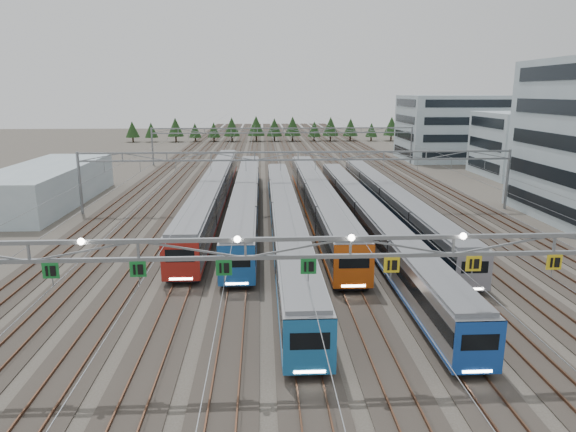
{
  "coord_description": "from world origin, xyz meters",
  "views": [
    {
      "loc": [
        -4.66,
        -26.0,
        15.37
      ],
      "look_at": [
        -2.18,
        22.86,
        3.5
      ],
      "focal_mm": 32.0,
      "sensor_mm": 36.0,
      "label": 1
    }
  ],
  "objects_px": {
    "train_a": "(215,189)",
    "train_c": "(285,217)",
    "train_b": "(246,196)",
    "gantry_mid": "(298,163)",
    "depot_bldg_mid": "(522,145)",
    "train_e": "(367,217)",
    "west_shed": "(46,185)",
    "gantry_near": "(350,252)",
    "depot_bldg_north": "(452,128)",
    "train_f": "(390,201)",
    "train_d": "(317,198)",
    "gantry_far": "(283,135)"
  },
  "relations": [
    {
      "from": "train_b",
      "to": "train_f",
      "type": "relative_size",
      "value": 1.05
    },
    {
      "from": "train_b",
      "to": "gantry_mid",
      "type": "height_order",
      "value": "gantry_mid"
    },
    {
      "from": "gantry_near",
      "to": "gantry_mid",
      "type": "distance_m",
      "value": 40.12
    },
    {
      "from": "train_d",
      "to": "depot_bldg_mid",
      "type": "bearing_deg",
      "value": 35.8
    },
    {
      "from": "train_d",
      "to": "depot_bldg_north",
      "type": "xyz_separation_m",
      "value": [
        36.85,
        54.28,
        4.97
      ]
    },
    {
      "from": "train_b",
      "to": "train_c",
      "type": "height_order",
      "value": "train_b"
    },
    {
      "from": "train_a",
      "to": "gantry_mid",
      "type": "distance_m",
      "value": 12.66
    },
    {
      "from": "gantry_mid",
      "to": "depot_bldg_north",
      "type": "distance_m",
      "value": 64.7
    },
    {
      "from": "depot_bldg_north",
      "to": "train_a",
      "type": "bearing_deg",
      "value": -136.71
    },
    {
      "from": "gantry_near",
      "to": "depot_bldg_mid",
      "type": "xyz_separation_m",
      "value": [
        43.48,
        67.08,
        -1.23
      ]
    },
    {
      "from": "gantry_far",
      "to": "west_shed",
      "type": "height_order",
      "value": "gantry_far"
    },
    {
      "from": "train_d",
      "to": "train_e",
      "type": "height_order",
      "value": "train_d"
    },
    {
      "from": "train_c",
      "to": "gantry_near",
      "type": "relative_size",
      "value": 1.04
    },
    {
      "from": "gantry_far",
      "to": "west_shed",
      "type": "bearing_deg",
      "value": -132.12
    },
    {
      "from": "train_f",
      "to": "west_shed",
      "type": "relative_size",
      "value": 1.74
    },
    {
      "from": "train_b",
      "to": "train_e",
      "type": "xyz_separation_m",
      "value": [
        13.5,
        -11.15,
        -0.14
      ]
    },
    {
      "from": "gantry_near",
      "to": "gantry_far",
      "type": "bearing_deg",
      "value": 89.97
    },
    {
      "from": "depot_bldg_mid",
      "to": "train_b",
      "type": "bearing_deg",
      "value": -151.07
    },
    {
      "from": "train_f",
      "to": "gantry_mid",
      "type": "xyz_separation_m",
      "value": [
        -11.25,
        4.13,
        4.29
      ]
    },
    {
      "from": "train_f",
      "to": "gantry_near",
      "type": "distance_m",
      "value": 38.05
    },
    {
      "from": "depot_bldg_mid",
      "to": "depot_bldg_north",
      "type": "distance_m",
      "value": 25.0
    },
    {
      "from": "west_shed",
      "to": "train_b",
      "type": "bearing_deg",
      "value": -14.27
    },
    {
      "from": "train_a",
      "to": "west_shed",
      "type": "xyz_separation_m",
      "value": [
        -23.67,
        2.28,
        0.35
      ]
    },
    {
      "from": "train_a",
      "to": "train_c",
      "type": "distance_m",
      "value": 18.6
    },
    {
      "from": "train_c",
      "to": "gantry_far",
      "type": "bearing_deg",
      "value": 87.75
    },
    {
      "from": "gantry_mid",
      "to": "train_f",
      "type": "bearing_deg",
      "value": -20.17
    },
    {
      "from": "train_b",
      "to": "train_e",
      "type": "distance_m",
      "value": 17.51
    },
    {
      "from": "train_b",
      "to": "gantry_mid",
      "type": "xyz_separation_m",
      "value": [
        6.75,
        0.78,
        4.19
      ]
    },
    {
      "from": "train_c",
      "to": "train_d",
      "type": "bearing_deg",
      "value": 64.48
    },
    {
      "from": "train_d",
      "to": "gantry_far",
      "type": "relative_size",
      "value": 0.94
    },
    {
      "from": "train_d",
      "to": "gantry_mid",
      "type": "bearing_deg",
      "value": 129.39
    },
    {
      "from": "gantry_mid",
      "to": "depot_bldg_north",
      "type": "relative_size",
      "value": 2.56
    },
    {
      "from": "train_e",
      "to": "west_shed",
      "type": "xyz_separation_m",
      "value": [
        -41.67,
        18.32,
        0.59
      ]
    },
    {
      "from": "train_c",
      "to": "train_e",
      "type": "xyz_separation_m",
      "value": [
        9.0,
        0.24,
        -0.09
      ]
    },
    {
      "from": "gantry_near",
      "to": "depot_bldg_north",
      "type": "distance_m",
      "value": 99.67
    },
    {
      "from": "train_d",
      "to": "gantry_near",
      "type": "distance_m",
      "value": 37.75
    },
    {
      "from": "train_e",
      "to": "gantry_near",
      "type": "relative_size",
      "value": 1.06
    },
    {
      "from": "train_e",
      "to": "depot_bldg_north",
      "type": "distance_m",
      "value": 71.43
    },
    {
      "from": "train_b",
      "to": "depot_bldg_north",
      "type": "height_order",
      "value": "depot_bldg_north"
    },
    {
      "from": "train_d",
      "to": "train_f",
      "type": "height_order",
      "value": "train_d"
    },
    {
      "from": "gantry_far",
      "to": "depot_bldg_mid",
      "type": "distance_m",
      "value": 47.03
    },
    {
      "from": "train_c",
      "to": "gantry_far",
      "type": "relative_size",
      "value": 1.04
    },
    {
      "from": "train_b",
      "to": "train_e",
      "type": "height_order",
      "value": "train_b"
    },
    {
      "from": "train_a",
      "to": "gantry_mid",
      "type": "bearing_deg",
      "value": -20.07
    },
    {
      "from": "train_b",
      "to": "train_c",
      "type": "xyz_separation_m",
      "value": [
        4.5,
        -11.39,
        -0.05
      ]
    },
    {
      "from": "train_b",
      "to": "train_e",
      "type": "bearing_deg",
      "value": -39.56
    },
    {
      "from": "train_b",
      "to": "depot_bldg_north",
      "type": "relative_size",
      "value": 2.5
    },
    {
      "from": "train_a",
      "to": "train_c",
      "type": "xyz_separation_m",
      "value": [
        9.0,
        -16.28,
        -0.15
      ]
    },
    {
      "from": "west_shed",
      "to": "train_f",
      "type": "bearing_deg",
      "value": -12.84
    },
    {
      "from": "train_f",
      "to": "west_shed",
      "type": "distance_m",
      "value": 47.35
    }
  ]
}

